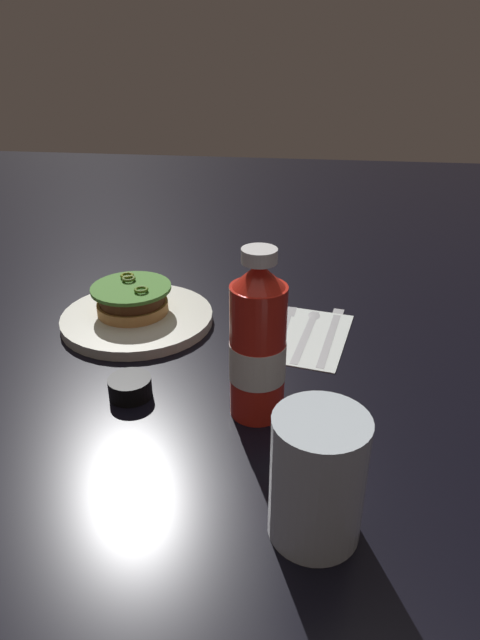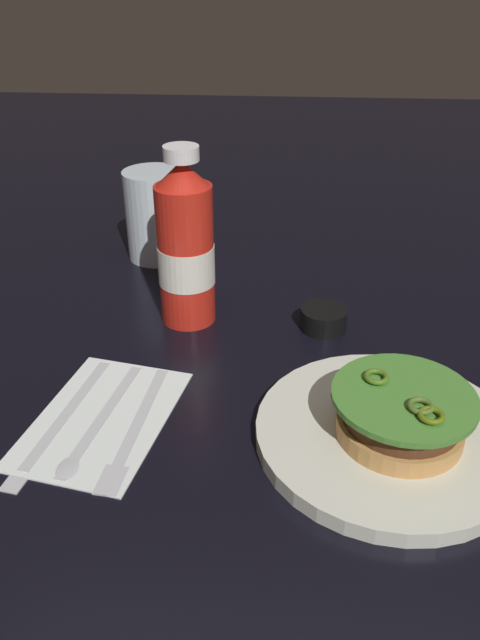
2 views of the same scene
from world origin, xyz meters
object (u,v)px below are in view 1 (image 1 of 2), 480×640
dinner_plate (138,318)px  fork_utensil (284,325)px  spoon_utensil (309,326)px  water_glass (317,478)px  napkin (306,336)px  burger_sandwich (132,299)px  butter_knife (332,330)px  condiment_cup (130,387)px  ketchup_bottle (258,345)px

dinner_plate → fork_utensil: dinner_plate is taller
spoon_utensil → water_glass: bearing=-178.4°
napkin → fork_utensil: (0.03, 0.04, 0.00)m
dinner_plate → fork_utensil: bearing=-86.8°
burger_sandwich → spoon_utensil: burger_sandwich is taller
water_glass → spoon_utensil: 0.42m
burger_sandwich → fork_utensil: bearing=-88.6°
dinner_plate → burger_sandwich: (0.01, 0.01, 0.03)m
dinner_plate → butter_knife: bearing=-89.0°
burger_sandwich → condiment_cup: burger_sandwich is taller
fork_utensil → water_glass: bearing=-172.8°
burger_sandwich → butter_knife: burger_sandwich is taller
condiment_cup → spoon_utensil: condiment_cup is taller
ketchup_bottle → butter_knife: size_ratio=1.09×
fork_utensil → ketchup_bottle: bearing=174.6°
water_glass → butter_knife: bearing=-3.5°
water_glass → spoon_utensil: bearing=1.6°
napkin → spoon_utensil: 0.03m
condiment_cup → ketchup_bottle: bearing=-94.0°
water_glass → butter_knife: (0.40, -0.02, -0.06)m
napkin → condiment_cup: bearing=130.2°
ketchup_bottle → condiment_cup: ketchup_bottle is taller
condiment_cup → butter_knife: size_ratio=0.29×
dinner_plate → fork_utensil: size_ratio=1.33×
dinner_plate → ketchup_bottle: size_ratio=1.14×
condiment_cup → fork_utensil: size_ratio=0.31×
dinner_plate → water_glass: size_ratio=1.88×
burger_sandwich → dinner_plate: bearing=-129.9°
napkin → spoon_utensil: bearing=-9.9°
dinner_plate → napkin: bearing=-92.5°
napkin → burger_sandwich: bearing=86.1°
napkin → fork_utensil: bearing=53.8°
ketchup_bottle → napkin: 0.23m
ketchup_bottle → napkin: ketchup_bottle is taller
water_glass → condiment_cup: water_glass is taller
napkin → butter_knife: butter_knife is taller
spoon_utensil → dinner_plate: bearing=93.2°
burger_sandwich → butter_knife: bearing=-90.2°
condiment_cup → fork_utensil: (0.22, -0.19, -0.01)m
spoon_utensil → fork_utensil: 0.04m
burger_sandwich → water_glass: bearing=-143.1°
dinner_plate → condiment_cup: condiment_cup is taller
dinner_plate → condiment_cup: 0.21m
water_glass → fork_utensil: (0.41, 0.05, -0.06)m
condiment_cup → butter_knife: 0.34m
butter_knife → fork_utensil: size_ratio=1.07×
condiment_cup → fork_utensil: bearing=-41.3°
burger_sandwich → fork_utensil: 0.25m
napkin → fork_utensil: 0.04m
butter_knife → spoon_utensil: (0.01, 0.04, 0.00)m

